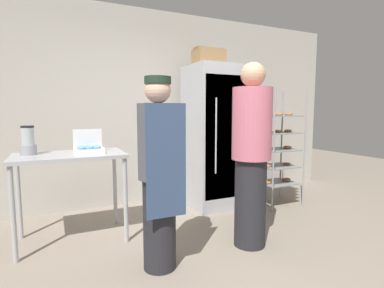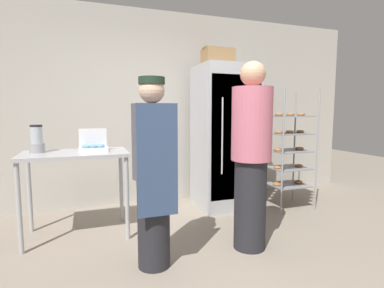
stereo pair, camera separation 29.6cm
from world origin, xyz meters
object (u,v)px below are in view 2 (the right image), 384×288
donut_box (93,147)px  person_baker (153,171)px  refrigerator (225,137)px  person_customer (251,155)px  blender_pitcher (37,140)px  cardboard_storage_box (218,57)px  baking_rack (289,150)px

donut_box → person_baker: person_baker is taller
refrigerator → person_customer: refrigerator is taller
blender_pitcher → person_baker: size_ratio=0.18×
blender_pitcher → cardboard_storage_box: size_ratio=0.70×
person_baker → person_customer: person_customer is taller
refrigerator → baking_rack: 0.89m
baking_rack → person_customer: bearing=-141.2°
person_customer → blender_pitcher: bearing=153.7°
blender_pitcher → baking_rack: bearing=-1.0°
refrigerator → baking_rack: bearing=-23.9°
baking_rack → donut_box: (-2.52, -0.08, 0.14)m
blender_pitcher → person_baker: person_baker is taller
baking_rack → person_customer: 1.45m
refrigerator → person_baker: refrigerator is taller
refrigerator → person_customer: size_ratio=1.08×
donut_box → person_customer: person_customer is taller
person_baker → person_customer: 0.95m
cardboard_storage_box → baking_rack: bearing=-26.7°
cardboard_storage_box → person_baker: cardboard_storage_box is taller
person_baker → person_customer: bearing=2.3°
refrigerator → blender_pitcher: 2.29m
blender_pitcher → person_baker: (0.99, -1.00, -0.19)m
person_baker → person_customer: size_ratio=0.90×
donut_box → blender_pitcher: bearing=166.8°
blender_pitcher → cardboard_storage_box: bearing=9.9°
refrigerator → baking_rack: size_ratio=1.20×
refrigerator → person_baker: (-1.28, -1.30, -0.13)m
blender_pitcher → donut_box: bearing=-13.2°
donut_box → person_baker: size_ratio=0.18×
person_customer → cardboard_storage_box: bearing=79.3°
blender_pitcher → person_customer: bearing=-26.3°
baking_rack → donut_box: bearing=-178.3°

